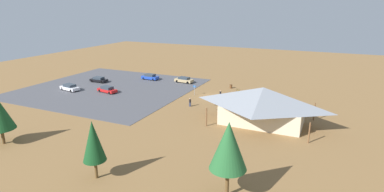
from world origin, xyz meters
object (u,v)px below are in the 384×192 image
Objects in this scene: bicycle_yellow_yard_center at (238,91)px; visitor_at_bikes at (190,102)px; bike_pavilion at (263,103)px; bicycle_black_lone_west at (254,92)px; car_tan_near_entry at (184,80)px; bicycle_red_edge_south at (234,101)px; car_red_back_corner at (107,89)px; car_white_inner_stall at (70,87)px; car_blue_end_stall at (150,77)px; bicycle_silver_near_porch at (226,102)px; bicycle_green_yard_right at (235,103)px; bicycle_purple_mid_cluster at (227,95)px; trash_bin at (231,86)px; pine_mideast at (228,146)px; bicycle_teal_near_sign at (252,95)px; bicycle_white_by_bin at (245,103)px; visitor_crossing_yard at (220,94)px; pine_west at (93,141)px; car_black_far_end at (99,80)px; bicycle_orange_yard_front at (248,97)px; bicycle_blue_edge_north at (218,103)px; lot_sign at (194,89)px.

visitor_at_bikes is (5.46, 13.09, 0.45)m from bicycle_yellow_yard_center.
bike_pavilion reaches higher than bicycle_black_lone_west.
car_tan_near_entry is 2.93× the size of visitor_at_bikes.
car_red_back_corner is at bearing 9.59° from bicycle_red_edge_south.
visitor_at_bikes reaches higher than car_white_inner_stall.
bicycle_yellow_yard_center is 0.30× the size of car_blue_end_stall.
bicycle_silver_near_porch is 0.36× the size of car_tan_near_entry.
bicycle_purple_mid_cluster is at bearing -56.95° from bicycle_green_yard_right.
car_white_inner_stall is at bearing 27.85° from trash_bin.
bicycle_green_yard_right is at bearing 114.14° from bicycle_red_edge_south.
bicycle_silver_near_porch is 0.34× the size of car_white_inner_stall.
pine_mideast is 5.16× the size of bicycle_teal_near_sign.
car_red_back_corner is (29.76, 3.72, 0.34)m from bicycle_white_by_bin.
bicycle_yellow_yard_center is at bearing 12.00° from bicycle_black_lone_west.
car_tan_near_entry is (14.95, -12.03, 0.34)m from bicycle_silver_near_porch.
bicycle_black_lone_west is at bearing -104.74° from bicycle_red_edge_south.
bicycle_green_yard_right is at bearing 141.28° from visitor_crossing_yard.
pine_mideast is at bearing 108.29° from bicycle_purple_mid_cluster.
pine_west reaches higher than bicycle_green_yard_right.
bicycle_silver_near_porch is 7.37m from bicycle_teal_near_sign.
bicycle_black_lone_west is 0.30× the size of car_black_far_end.
bicycle_green_yard_right is (-6.13, -31.35, -3.98)m from pine_west.
car_blue_end_stall is at bearing -97.49° from car_red_back_corner.
car_black_far_end is (8.15, -6.78, -0.02)m from car_red_back_corner.
bicycle_red_edge_south is 0.34× the size of car_white_inner_stall.
bicycle_orange_yard_front is at bearing -101.36° from pine_west.
visitor_crossing_yard is at bearing -22.48° from bicycle_white_by_bin.
pine_mideast is 4.85× the size of visitor_at_bikes.
bicycle_green_yard_right is 8.53m from visitor_at_bikes.
trash_bin is 16.34m from visitor_at_bikes.
bicycle_black_lone_west is 0.27× the size of car_red_back_corner.
car_blue_end_stall is (-1.90, -14.45, 0.04)m from car_red_back_corner.
car_black_far_end reaches higher than bicycle_black_lone_west.
bike_pavilion is at bearing 118.18° from bicycle_yellow_yard_center.
car_blue_end_stall is (27.52, -4.71, 0.41)m from bicycle_teal_near_sign.
bicycle_green_yard_right is 9.19m from bicycle_yellow_yard_center.
bicycle_silver_near_porch is 9.93m from bicycle_black_lone_west.
car_white_inner_stall is at bearing -40.83° from pine_west.
car_white_inner_stall is (37.99, 14.66, 0.41)m from bicycle_black_lone_west.
bicycle_black_lone_west is at bearing -168.00° from bicycle_yellow_yard_center.
bicycle_orange_yard_front is at bearing -66.14° from bike_pavilion.
trash_bin reaches higher than bicycle_blue_edge_north.
bicycle_black_lone_west is 0.26× the size of car_white_inner_stall.
bike_pavilion reaches higher than bicycle_purple_mid_cluster.
pine_west is at bearing 139.17° from car_white_inner_stall.
pine_west is 5.16× the size of bicycle_black_lone_west.
visitor_crossing_yard is at bearing 179.82° from lot_sign.
bicycle_blue_edge_north is at bearing 61.04° from bicycle_teal_near_sign.
visitor_at_bikes is at bearing 63.28° from bicycle_purple_mid_cluster.
visitor_at_bikes is at bearing 57.46° from bicycle_black_lone_west.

